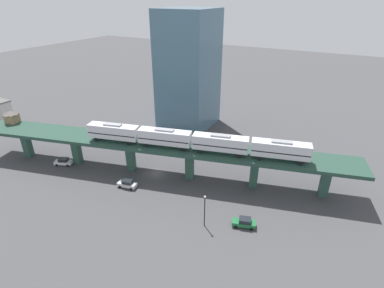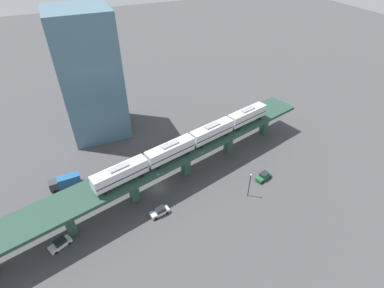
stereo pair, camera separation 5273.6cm
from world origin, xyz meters
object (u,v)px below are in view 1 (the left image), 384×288
subway_train (192,140)px  office_tower (188,71)px  street_car_green (244,222)px  street_car_white (63,162)px  signal_hut (11,117)px  delivery_truck (116,136)px  street_car_silver (127,184)px  street_lamp (205,208)px

subway_train → office_tower: (30.40, 17.95, 7.11)m
street_car_green → street_car_white: bearing=90.6°
signal_hut → street_car_green: 66.84m
subway_train → office_tower: bearing=30.6°
delivery_truck → signal_hut: bearing=131.0°
street_car_silver → delivery_truck: (17.32, 18.34, 0.82)m
subway_train → delivery_truck: size_ratio=6.68×
subway_train → signal_hut: size_ratio=12.41×
street_car_white → office_tower: (39.61, -14.82, 17.06)m
street_car_white → street_lamp: (-2.94, -42.05, 3.17)m
office_tower → street_car_green: bearing=-139.0°
street_car_silver → office_tower: 43.56m
delivery_truck → street_car_green: bearing=-110.1°
delivery_truck → street_lamp: 44.38m
street_car_silver → street_lamp: (-2.95, -21.08, 3.17)m
delivery_truck → street_car_white: bearing=171.3°
delivery_truck → office_tower: (22.28, -12.18, 16.24)m
street_car_white → street_car_silver: size_ratio=1.02×
street_car_white → street_lamp: size_ratio=0.68×
delivery_truck → subway_train: bearing=-105.1°
street_lamp → signal_hut: bearing=87.3°
signal_hut → delivery_truck: (17.45, -20.05, -8.38)m
signal_hut → street_car_white: signal_hut is taller
subway_train → street_lamp: subway_train is taller
street_car_green → street_car_silver: same height
street_car_white → delivery_truck: delivery_truck is taller
street_car_silver → office_tower: bearing=8.8°
street_car_green → delivery_truck: bearing=69.9°
street_car_white → delivery_truck: 17.55m
subway_train → signal_hut: (-9.33, 50.18, -0.74)m
signal_hut → delivery_truck: bearing=-49.0°
signal_hut → delivery_truck: 27.87m
subway_train → street_car_silver: 17.96m
delivery_truck → street_lamp: bearing=-117.2°
delivery_truck → street_lamp: (-20.27, -39.41, 2.35)m
street_car_silver → street_car_green: bearing=-89.0°
signal_hut → delivery_truck: signal_hut is taller
signal_hut → street_car_silver: bearing=-89.8°
signal_hut → street_lamp: bearing=-92.7°
subway_train → street_car_green: 20.78m
street_car_white → street_car_silver: bearing=-90.0°
subway_train → street_car_silver: subway_train is taller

